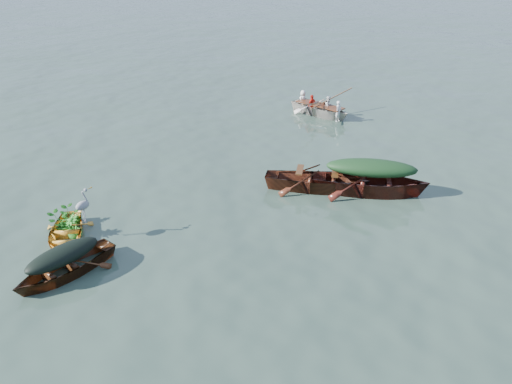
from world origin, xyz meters
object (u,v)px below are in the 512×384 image
(green_tarp_boat, at_px, (369,194))
(open_wooden_boat, at_px, (316,190))
(heron, at_px, (83,210))
(dark_covered_boat, at_px, (66,275))
(yellow_dinghy, at_px, (66,241))
(rowed_boat, at_px, (319,116))

(green_tarp_boat, relative_size, open_wooden_boat, 1.10)
(green_tarp_boat, height_order, heron, heron)
(dark_covered_boat, height_order, heron, heron)
(dark_covered_boat, height_order, open_wooden_boat, open_wooden_boat)
(green_tarp_boat, bearing_deg, yellow_dinghy, 117.18)
(green_tarp_boat, height_order, rowed_boat, green_tarp_boat)
(green_tarp_boat, bearing_deg, open_wooden_boat, 90.00)
(yellow_dinghy, distance_m, heron, 1.00)
(dark_covered_boat, xyz_separation_m, open_wooden_boat, (2.46, 7.39, 0.00))
(green_tarp_boat, bearing_deg, rowed_boat, 13.87)
(yellow_dinghy, bearing_deg, dark_covered_boat, -80.79)
(dark_covered_boat, bearing_deg, rowed_boat, 97.97)
(green_tarp_boat, xyz_separation_m, rowed_boat, (-5.15, 5.91, 0.00))
(rowed_boat, bearing_deg, green_tarp_boat, -131.95)
(dark_covered_boat, bearing_deg, open_wooden_boat, 74.49)
(dark_covered_boat, relative_size, heron, 3.61)
(dark_covered_boat, relative_size, open_wooden_boat, 0.74)
(rowed_boat, relative_size, heron, 4.52)
(yellow_dinghy, distance_m, open_wooden_boat, 7.51)
(open_wooden_boat, relative_size, rowed_boat, 1.08)
(heron, bearing_deg, yellow_dinghy, -174.81)
(rowed_boat, bearing_deg, dark_covered_boat, -167.97)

